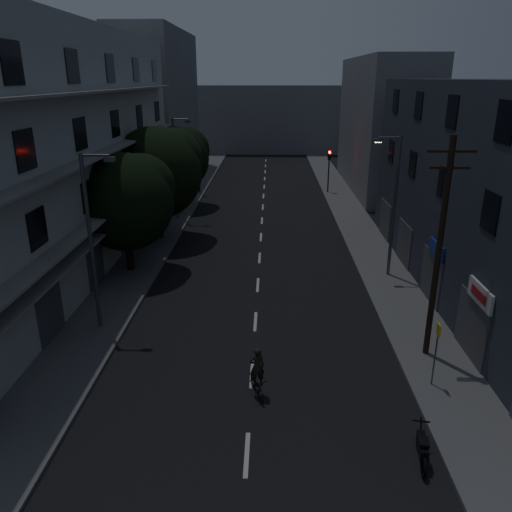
{
  "coord_description": "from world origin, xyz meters",
  "views": [
    {
      "loc": [
        0.65,
        -10.53,
        11.09
      ],
      "look_at": [
        0.0,
        12.0,
        3.0
      ],
      "focal_mm": 35.0,
      "sensor_mm": 36.0,
      "label": 1
    }
  ],
  "objects_px": {
    "utility_pole": "(439,247)",
    "bus_stop_sign": "(437,343)",
    "motorcycle": "(422,449)",
    "cyclist": "(257,379)"
  },
  "relations": [
    {
      "from": "utility_pole",
      "to": "bus_stop_sign",
      "type": "bearing_deg",
      "value": -100.97
    },
    {
      "from": "bus_stop_sign",
      "to": "motorcycle",
      "type": "xyz_separation_m",
      "value": [
        -1.49,
        -3.91,
        -1.43
      ]
    },
    {
      "from": "utility_pole",
      "to": "motorcycle",
      "type": "distance_m",
      "value": 7.85
    },
    {
      "from": "motorcycle",
      "to": "cyclist",
      "type": "relative_size",
      "value": 0.92
    },
    {
      "from": "cyclist",
      "to": "utility_pole",
      "type": "bearing_deg",
      "value": 4.63
    },
    {
      "from": "motorcycle",
      "to": "cyclist",
      "type": "height_order",
      "value": "cyclist"
    },
    {
      "from": "utility_pole",
      "to": "bus_stop_sign",
      "type": "relative_size",
      "value": 3.56
    },
    {
      "from": "bus_stop_sign",
      "to": "motorcycle",
      "type": "height_order",
      "value": "bus_stop_sign"
    },
    {
      "from": "motorcycle",
      "to": "bus_stop_sign",
      "type": "bearing_deg",
      "value": 77.82
    },
    {
      "from": "utility_pole",
      "to": "cyclist",
      "type": "bearing_deg",
      "value": -157.31
    }
  ]
}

